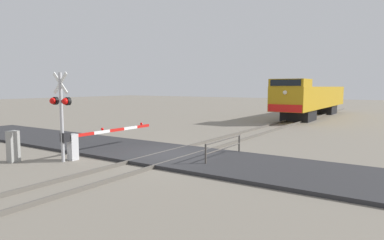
% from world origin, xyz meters
% --- Properties ---
extents(ground_plane, '(160.00, 160.00, 0.00)m').
position_xyz_m(ground_plane, '(0.00, 0.00, 0.00)').
color(ground_plane, gray).
extents(rail_track_left, '(0.08, 80.00, 0.15)m').
position_xyz_m(rail_track_left, '(-0.72, 0.00, 0.07)').
color(rail_track_left, '#59544C').
rests_on(rail_track_left, ground_plane).
extents(rail_track_right, '(0.08, 80.00, 0.15)m').
position_xyz_m(rail_track_right, '(0.72, 0.00, 0.07)').
color(rail_track_right, '#59544C').
rests_on(rail_track_right, ground_plane).
extents(road_surface, '(36.00, 4.49, 0.14)m').
position_xyz_m(road_surface, '(0.00, 0.00, 0.07)').
color(road_surface, '#2D2D30').
rests_on(road_surface, ground_plane).
extents(locomotive, '(3.07, 18.61, 3.90)m').
position_xyz_m(locomotive, '(0.00, 24.69, 2.00)').
color(locomotive, black).
rests_on(locomotive, ground_plane).
extents(crossing_signal, '(1.18, 0.33, 3.85)m').
position_xyz_m(crossing_signal, '(-3.30, -3.50, 2.37)').
color(crossing_signal, '#ADADB2').
rests_on(crossing_signal, ground_plane).
extents(crossing_gate, '(0.36, 5.60, 1.27)m').
position_xyz_m(crossing_gate, '(-3.27, -2.32, 0.79)').
color(crossing_gate, silver).
rests_on(crossing_gate, ground_plane).
extents(utility_cabinet, '(0.42, 0.40, 1.36)m').
position_xyz_m(utility_cabinet, '(-5.05, -4.68, 0.68)').
color(utility_cabinet, '#999993').
rests_on(utility_cabinet, ground_plane).
extents(guard_railing, '(0.08, 3.18, 0.95)m').
position_xyz_m(guard_railing, '(2.29, 0.67, 0.63)').
color(guard_railing, '#4C4742').
rests_on(guard_railing, ground_plane).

